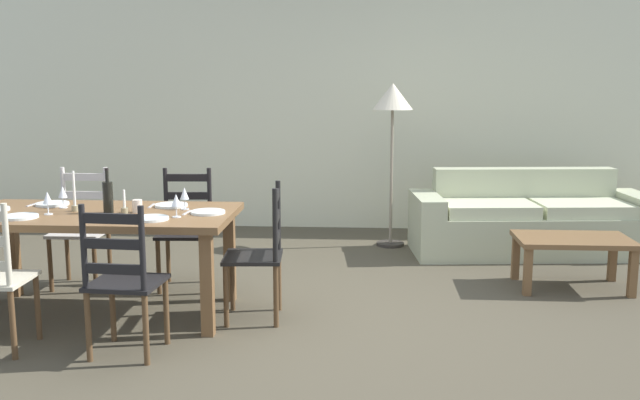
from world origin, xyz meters
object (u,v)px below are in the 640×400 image
dining_chair_far_right (186,229)px  coffee_table (573,245)px  wine_bottle (108,196)px  wine_glass_near_right (176,201)px  wine_glass_near_left (47,199)px  coffee_cup_primary (137,206)px  dining_chair_far_left (81,228)px  wine_glass_far_right (184,194)px  wine_glass_far_left (63,193)px  couch (529,223)px  dining_table (100,224)px  dining_chair_near_right (123,280)px  dining_chair_head_east (260,253)px  standing_lamp (393,106)px

dining_chair_far_right → coffee_table: dining_chair_far_right is taller
wine_bottle → wine_glass_near_right: bearing=-13.9°
wine_glass_near_left → coffee_cup_primary: bearing=11.6°
dining_chair_far_left → wine_glass_far_right: dining_chair_far_left is taller
wine_glass_near_right → wine_glass_far_left: bearing=162.2°
dining_chair_far_right → couch: size_ratio=0.41×
dining_table → coffee_cup_primary: (0.28, 0.00, 0.13)m
dining_table → dining_chair_near_right: dining_chair_near_right is taller
dining_table → wine_glass_far_right: (0.58, 0.14, 0.20)m
wine_glass_near_left → wine_glass_far_right: (0.89, 0.25, 0.00)m
wine_glass_far_left → wine_glass_near_left: bearing=-88.9°
dining_chair_near_right → wine_glass_far_right: (0.16, 0.89, 0.38)m
dining_chair_head_east → wine_glass_far_left: dining_chair_head_east is taller
wine_glass_far_left → standing_lamp: size_ratio=0.10×
wine_bottle → wine_glass_near_left: (-0.39, -0.09, -0.01)m
wine_glass_near_left → wine_glass_far_right: 0.93m
dining_chair_far_right → coffee_cup_primary: (-0.15, -0.74, 0.32)m
wine_glass_near_left → dining_chair_head_east: bearing=3.9°
dining_chair_far_right → wine_glass_near_left: bearing=-130.7°
wine_glass_near_right → dining_table: bearing=165.5°
dining_chair_far_left → couch: size_ratio=0.41×
dining_table → dining_chair_far_left: 0.87m
dining_table → wine_glass_near_right: (0.60, -0.16, 0.20)m
dining_table → wine_glass_far_left: bearing=156.3°
dining_table → dining_chair_near_right: bearing=-60.7°
wine_glass_far_right → standing_lamp: size_ratio=0.10×
coffee_table → dining_chair_far_left: bearing=-177.7°
wine_glass_near_right → coffee_table: wine_glass_near_right is taller
dining_chair_far_left → coffee_table: bearing=2.3°
dining_chair_head_east → wine_glass_near_right: bearing=-166.0°
wine_glass_far_left → wine_glass_far_right: size_ratio=1.00×
dining_table → wine_glass_far_right: size_ratio=11.80×
dining_chair_near_right → wine_glass_far_right: 0.98m
dining_chair_near_right → wine_glass_near_left: size_ratio=5.96×
coffee_cup_primary → wine_bottle: bearing=-171.2°
dining_chair_far_right → coffee_cup_primary: 0.81m
dining_table → dining_chair_far_left: (-0.44, 0.73, -0.19)m
dining_chair_far_left → wine_glass_near_right: 1.42m
wine_glass_far_left → dining_chair_far_left: bearing=101.8°
dining_chair_far_left → wine_glass_near_left: bearing=-81.4°
dining_chair_head_east → wine_glass_far_left: 1.52m
wine_glass_near_left → wine_glass_far_left: bearing=91.1°
dining_chair_head_east → wine_glass_far_right: dining_chair_head_east is taller
dining_table → standing_lamp: bearing=47.0°
dining_table → wine_glass_near_right: 0.65m
dining_table → dining_chair_far_left: bearing=121.2°
dining_chair_far_right → wine_glass_near_left: size_ratio=5.96×
dining_chair_far_left → standing_lamp: 3.15m
wine_glass_far_right → dining_table: bearing=-166.9°
dining_chair_far_right → wine_glass_far_right: dining_chair_far_right is taller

